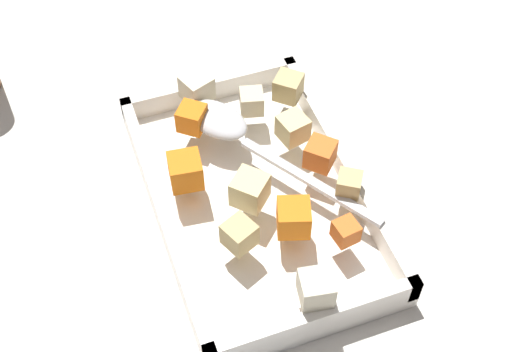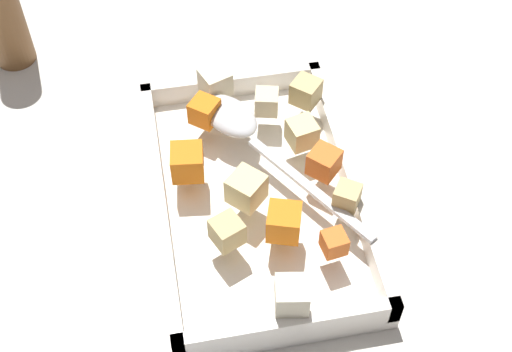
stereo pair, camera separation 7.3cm
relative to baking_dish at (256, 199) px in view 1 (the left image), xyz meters
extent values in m
plane|color=beige|center=(0.02, -0.01, -0.01)|extent=(4.00, 4.00, 0.00)
cube|color=white|center=(0.00, 0.00, -0.01)|extent=(0.33, 0.21, 0.01)
cube|color=white|center=(0.00, -0.10, 0.02)|extent=(0.33, 0.01, 0.03)
cube|color=white|center=(0.00, 0.10, 0.02)|extent=(0.33, 0.01, 0.03)
cube|color=white|center=(-0.16, 0.00, 0.02)|extent=(0.01, 0.21, 0.03)
cube|color=white|center=(0.16, 0.00, 0.02)|extent=(0.01, 0.21, 0.03)
cube|color=orange|center=(0.09, 0.06, 0.04)|extent=(0.03, 0.03, 0.02)
cube|color=orange|center=(-0.10, -0.04, 0.04)|extent=(0.04, 0.04, 0.03)
cube|color=orange|center=(0.07, 0.02, 0.05)|extent=(0.04, 0.04, 0.03)
cube|color=orange|center=(0.00, 0.07, 0.04)|extent=(0.04, 0.04, 0.03)
cube|color=orange|center=(-0.03, -0.07, 0.05)|extent=(0.04, 0.04, 0.03)
cube|color=tan|center=(0.07, -0.04, 0.04)|extent=(0.04, 0.04, 0.03)
cube|color=tan|center=(-0.11, 0.08, 0.04)|extent=(0.04, 0.04, 0.03)
cube|color=beige|center=(-0.10, 0.03, 0.04)|extent=(0.03, 0.03, 0.03)
cube|color=#E0CC89|center=(0.02, -0.01, 0.05)|extent=(0.05, 0.05, 0.03)
cube|color=tan|center=(0.04, 0.08, 0.04)|extent=(0.03, 0.03, 0.02)
cube|color=beige|center=(-0.14, -0.02, 0.05)|extent=(0.04, 0.04, 0.03)
cube|color=#E0CC89|center=(-0.05, 0.06, 0.04)|extent=(0.03, 0.03, 0.03)
cube|color=beige|center=(0.14, 0.01, 0.05)|extent=(0.04, 0.04, 0.03)
ellipsoid|color=silver|center=(-0.09, -0.01, 0.04)|extent=(0.09, 0.08, 0.02)
cube|color=silver|center=(0.02, 0.05, 0.03)|extent=(0.15, 0.10, 0.01)
camera|label=1|loc=(0.43, -0.15, 0.61)|focal=49.87mm
camera|label=2|loc=(0.45, -0.08, 0.61)|focal=49.87mm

